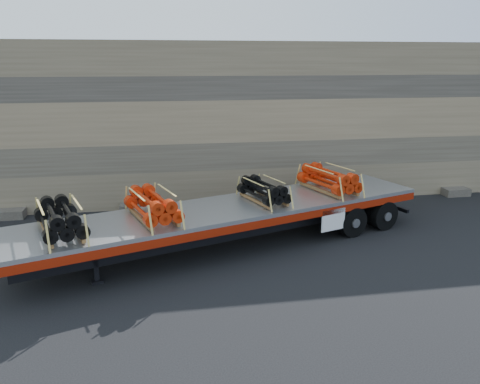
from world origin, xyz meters
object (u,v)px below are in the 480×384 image
object	(u,v)px
bundle_midfront	(153,206)
bundle_midrear	(264,191)
bundle_rear	(329,180)
trailer	(231,226)
bundle_front	(60,220)

from	to	relation	value
bundle_midfront	bundle_midrear	xyz separation A→B (m)	(3.81, 1.28, -0.05)
bundle_midfront	bundle_midrear	distance (m)	4.02
bundle_midfront	bundle_rear	size ratio (longest dim) A/B	0.98
trailer	bundle_rear	distance (m)	4.33
bundle_midfront	trailer	bearing A→B (deg)	-0.00
bundle_midfront	bundle_midrear	bearing A→B (deg)	0.00
bundle_midrear	bundle_rear	bearing A→B (deg)	-0.00
bundle_midfront	bundle_midrear	size ratio (longest dim) A/B	1.15
trailer	bundle_midrear	size ratio (longest dim) A/B	7.09
trailer	bundle_rear	size ratio (longest dim) A/B	6.01
bundle_front	bundle_rear	bearing A→B (deg)	-0.00
bundle_front	bundle_midfront	distance (m)	2.71
bundle_front	bundle_midrear	world-z (taller)	bundle_front
bundle_midfront	bundle_front	bearing A→B (deg)	180.00
trailer	bundle_rear	xyz separation A→B (m)	(3.95, 1.33, 1.15)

